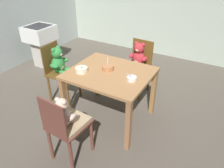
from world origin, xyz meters
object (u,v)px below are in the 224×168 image
Objects in this scene: teddy_chair_near_left at (59,65)px; sink_basin at (41,40)px; porridge_bowl_cream_near_left at (81,70)px; porridge_bowl_terracotta_center at (108,67)px; porridge_bowl_white_near_right at (132,79)px; teddy_chair_near_front at (65,120)px; dining_table at (110,79)px; teddy_chair_far_center at (138,59)px.

sink_basin is at bearing 142.37° from teddy_chair_near_left.
porridge_bowl_terracotta_center reaches higher than porridge_bowl_cream_near_left.
porridge_bowl_terracotta_center is at bearing -4.98° from teddy_chair_near_left.
porridge_bowl_white_near_right is (1.23, -0.10, 0.17)m from teddy_chair_near_left.
porridge_bowl_white_near_right is at bearing -21.91° from teddy_chair_near_front.
dining_table is 0.35m from porridge_bowl_white_near_right.
teddy_chair_near_front is at bearing -115.38° from porridge_bowl_white_near_right.
teddy_chair_far_center is at bearing 1.67° from sink_basin.
porridge_bowl_cream_near_left is at bearing -169.60° from porridge_bowl_white_near_right.
porridge_bowl_terracotta_center is 0.19× the size of sink_basin.
porridge_bowl_white_near_right is at bearing -19.26° from sink_basin.
porridge_bowl_white_near_right is 0.76× the size of porridge_bowl_terracotta_center.
porridge_bowl_terracotta_center is (-0.01, 0.87, 0.22)m from teddy_chair_near_front.
sink_basin is (-2.08, -0.06, -0.03)m from teddy_chair_far_center.
sink_basin is at bearing 159.89° from porridge_bowl_terracotta_center.
porridge_bowl_terracotta_center is at bearing 4.27° from teddy_chair_near_front.
teddy_chair_near_left reaches higher than dining_table.
dining_table is 0.83m from teddy_chair_near_front.
teddy_chair_far_center is 0.82m from porridge_bowl_terracotta_center.
porridge_bowl_terracotta_center reaches higher than dining_table.
porridge_bowl_cream_near_left is (0.59, -0.22, 0.18)m from teddy_chair_near_left.
teddy_chair_near_left is at bearing 177.22° from dining_table.
dining_table is 1.14× the size of teddy_chair_near_left.
teddy_chair_near_left is 0.87m from porridge_bowl_terracotta_center.
teddy_chair_near_left is 1.36m from sink_basin.
porridge_bowl_cream_near_left is 1.33× the size of porridge_bowl_white_near_right.
teddy_chair_near_left is 0.66m from porridge_bowl_cream_near_left.
teddy_chair_near_left is (-0.86, 0.87, 0.04)m from teddy_chair_near_front.
teddy_chair_far_center is at bearing 83.95° from porridge_bowl_terracotta_center.
dining_table is 6.56× the size of porridge_bowl_terracotta_center.
teddy_chair_near_front and porridge_bowl_terracotta_center have the same top height.
teddy_chair_near_left is 1.08× the size of sink_basin.
porridge_bowl_white_near_right is (0.64, 0.12, -0.01)m from porridge_bowl_cream_near_left.
porridge_bowl_terracotta_center reaches higher than teddy_chair_far_center.
porridge_bowl_white_near_right reaches higher than sink_basin.
porridge_bowl_cream_near_left reaches higher than dining_table.
dining_table is 0.38m from porridge_bowl_cream_near_left.
porridge_bowl_cream_near_left reaches higher than porridge_bowl_white_near_right.
sink_basin is (-1.99, 0.73, -0.22)m from porridge_bowl_terracotta_center.
dining_table is 0.91m from teddy_chair_near_left.
dining_table is at bearing -7.81° from teddy_chair_near_left.
teddy_chair_near_front reaches higher than dining_table.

